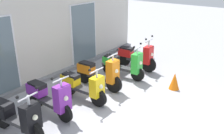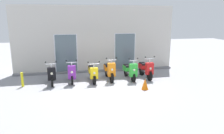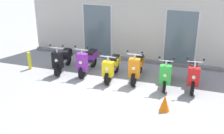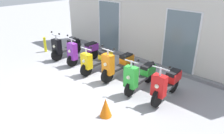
% 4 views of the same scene
% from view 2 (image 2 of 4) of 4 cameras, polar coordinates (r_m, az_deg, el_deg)
% --- Properties ---
extents(ground_plane, '(40.00, 40.00, 0.00)m').
position_cam_2_polar(ground_plane, '(10.34, -1.78, -5.44)').
color(ground_plane, '#939399').
extents(storefront_facade, '(9.51, 0.50, 3.91)m').
position_cam_2_polar(storefront_facade, '(13.13, -4.27, 6.99)').
color(storefront_facade, beige).
rests_on(storefront_facade, ground_plane).
extents(scooter_black, '(0.55, 1.61, 1.24)m').
position_cam_2_polar(scooter_black, '(11.26, -15.50, -1.82)').
color(scooter_black, black).
rests_on(scooter_black, ground_plane).
extents(scooter_purple, '(0.55, 1.61, 1.25)m').
position_cam_2_polar(scooter_purple, '(11.32, -10.42, -1.36)').
color(scooter_purple, black).
rests_on(scooter_purple, ground_plane).
extents(scooter_yellow, '(0.61, 1.60, 1.16)m').
position_cam_2_polar(scooter_yellow, '(11.24, -5.10, -1.58)').
color(scooter_yellow, black).
rests_on(scooter_yellow, ground_plane).
extents(scooter_orange, '(0.57, 1.68, 1.29)m').
position_cam_2_polar(scooter_orange, '(11.51, -0.72, -0.97)').
color(scooter_orange, black).
rests_on(scooter_orange, ground_plane).
extents(scooter_green, '(0.53, 1.60, 1.25)m').
position_cam_2_polar(scooter_green, '(11.60, 4.68, -0.90)').
color(scooter_green, black).
rests_on(scooter_green, ground_plane).
extents(scooter_red, '(0.57, 1.59, 1.29)m').
position_cam_2_polar(scooter_red, '(11.94, 8.80, -0.55)').
color(scooter_red, black).
rests_on(scooter_red, ground_plane).
extents(traffic_cone, '(0.32, 0.32, 0.52)m').
position_cam_2_polar(traffic_cone, '(10.15, 8.60, -4.41)').
color(traffic_cone, orange).
rests_on(traffic_cone, ground_plane).
extents(curb_bollard, '(0.12, 0.12, 0.70)m').
position_cam_2_polar(curb_bollard, '(11.24, -22.37, -3.06)').
color(curb_bollard, yellow).
rests_on(curb_bollard, ground_plane).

